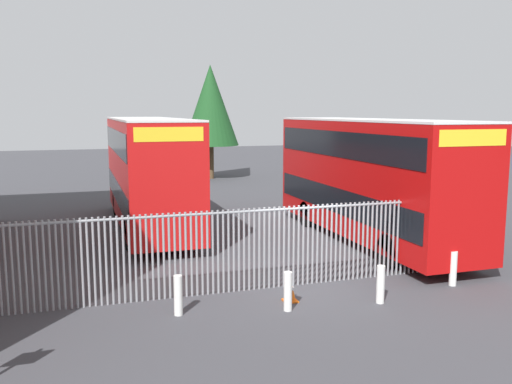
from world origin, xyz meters
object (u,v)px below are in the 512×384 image
object	(u,v)px
double_decker_bus_behind_fence_left	(148,168)
bollard_far_right	(453,268)
bollard_near_left	(178,295)
traffic_cone_by_gate	(290,290)
bollard_near_right	(381,284)
bollard_center_front	(288,291)
double_decker_bus_near_gate	(369,175)

from	to	relation	value
double_decker_bus_behind_fence_left	bollard_far_right	bearing A→B (deg)	-55.65
bollard_near_left	traffic_cone_by_gate	xyz separation A→B (m)	(2.81, 0.05, -0.19)
bollard_far_right	bollard_near_left	bearing A→B (deg)	179.07
bollard_far_right	traffic_cone_by_gate	xyz separation A→B (m)	(-4.67, 0.17, -0.19)
bollard_near_right	bollard_far_right	xyz separation A→B (m)	(2.59, 0.61, 0.00)
double_decker_bus_behind_fence_left	bollard_near_left	world-z (taller)	double_decker_bus_behind_fence_left
double_decker_bus_behind_fence_left	bollard_center_front	distance (m)	10.82
bollard_near_left	bollard_far_right	xyz separation A→B (m)	(7.48, -0.12, 0.00)
bollard_near_right	traffic_cone_by_gate	distance (m)	2.23
double_decker_bus_near_gate	bollard_near_right	distance (m)	6.98
double_decker_bus_near_gate	bollard_far_right	world-z (taller)	double_decker_bus_near_gate
bollard_near_left	traffic_cone_by_gate	size ratio (longest dim) A/B	1.61
double_decker_bus_behind_fence_left	traffic_cone_by_gate	bearing A→B (deg)	-77.41
double_decker_bus_near_gate	bollard_near_left	distance (m)	9.68
bollard_center_front	bollard_far_right	world-z (taller)	same
double_decker_bus_near_gate	bollard_center_front	world-z (taller)	double_decker_bus_near_gate
bollard_near_left	bollard_center_front	xyz separation A→B (m)	(2.52, -0.52, 0.00)
double_decker_bus_near_gate	double_decker_bus_behind_fence_left	size ratio (longest dim) A/B	1.00
double_decker_bus_behind_fence_left	bollard_far_right	distance (m)	12.35
bollard_far_right	bollard_near_right	bearing A→B (deg)	-166.79
bollard_near_right	traffic_cone_by_gate	bearing A→B (deg)	159.39
traffic_cone_by_gate	bollard_near_left	bearing A→B (deg)	-178.96
double_decker_bus_near_gate	bollard_center_front	bearing A→B (deg)	-132.85
bollard_near_left	bollard_far_right	size ratio (longest dim) A/B	1.00
double_decker_bus_behind_fence_left	bollard_center_front	size ratio (longest dim) A/B	11.38
bollard_center_front	traffic_cone_by_gate	distance (m)	0.66
double_decker_bus_near_gate	bollard_center_front	size ratio (longest dim) A/B	11.38
traffic_cone_by_gate	bollard_center_front	bearing A→B (deg)	-116.72
double_decker_bus_near_gate	bollard_near_left	world-z (taller)	double_decker_bus_near_gate
bollard_center_front	bollard_near_right	distance (m)	2.37
bollard_near_right	traffic_cone_by_gate	xyz separation A→B (m)	(-2.08, 0.78, -0.19)
double_decker_bus_near_gate	bollard_near_right	bearing A→B (deg)	-116.57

